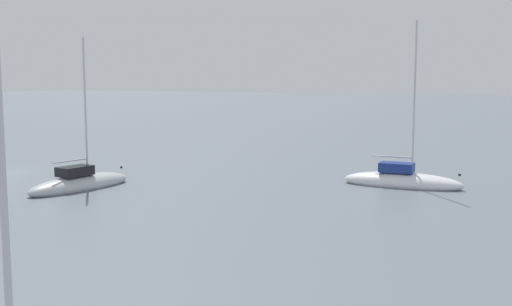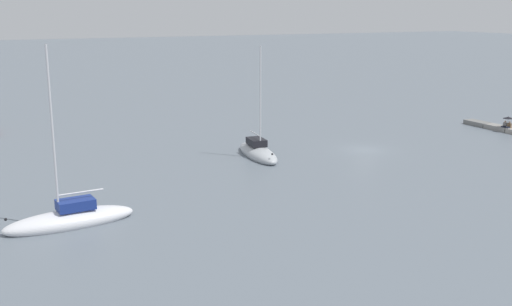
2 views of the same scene
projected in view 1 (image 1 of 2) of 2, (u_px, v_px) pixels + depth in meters
name	position (u px, v px, depth m)	size (l,w,h in m)	color
ground_plane	(3.00, 173.00, 47.97)	(500.00, 500.00, 0.00)	slate
sailboat_white_near	(402.00, 181.00, 42.02)	(2.94, 8.34, 11.71)	silver
sailboat_grey_mid	(80.00, 183.00, 41.02)	(8.25, 3.22, 10.57)	#ADB2B7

